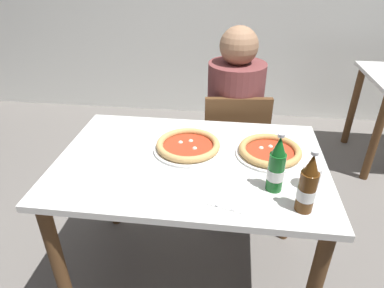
% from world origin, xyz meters
% --- Properties ---
extents(ground_plane, '(8.00, 8.00, 0.00)m').
position_xyz_m(ground_plane, '(0.00, 0.00, 0.00)').
color(ground_plane, slate).
extents(dining_table_main, '(1.20, 0.80, 0.75)m').
position_xyz_m(dining_table_main, '(0.00, 0.00, 0.64)').
color(dining_table_main, silver).
rests_on(dining_table_main, ground_plane).
extents(chair_behind_table, '(0.44, 0.44, 0.85)m').
position_xyz_m(chair_behind_table, '(0.20, 0.61, 0.48)').
color(chair_behind_table, brown).
rests_on(chair_behind_table, ground_plane).
extents(diner_seated, '(0.34, 0.34, 1.21)m').
position_xyz_m(diner_seated, '(0.19, 0.66, 0.58)').
color(diner_seated, '#2D3342').
rests_on(diner_seated, ground_plane).
extents(pizza_margherita_near, '(0.33, 0.33, 0.04)m').
position_xyz_m(pizza_margherita_near, '(-0.02, 0.08, 0.77)').
color(pizza_margherita_near, white).
rests_on(pizza_margherita_near, dining_table_main).
extents(pizza_marinara_far, '(0.31, 0.31, 0.04)m').
position_xyz_m(pizza_marinara_far, '(0.35, 0.08, 0.77)').
color(pizza_marinara_far, white).
rests_on(pizza_marinara_far, dining_table_main).
extents(beer_bottle_left, '(0.07, 0.07, 0.25)m').
position_xyz_m(beer_bottle_left, '(0.35, -0.17, 0.85)').
color(beer_bottle_left, '#14591E').
rests_on(beer_bottle_left, dining_table_main).
extents(beer_bottle_center, '(0.07, 0.07, 0.25)m').
position_xyz_m(beer_bottle_center, '(0.45, -0.28, 0.85)').
color(beer_bottle_center, '#512D0F').
rests_on(beer_bottle_center, dining_table_main).
extents(napkin_with_cutlery, '(0.22, 0.22, 0.01)m').
position_xyz_m(napkin_with_cutlery, '(0.19, -0.23, 0.75)').
color(napkin_with_cutlery, white).
rests_on(napkin_with_cutlery, dining_table_main).
extents(paper_cup, '(0.07, 0.07, 0.09)m').
position_xyz_m(paper_cup, '(0.49, -0.14, 0.80)').
color(paper_cup, white).
rests_on(paper_cup, dining_table_main).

